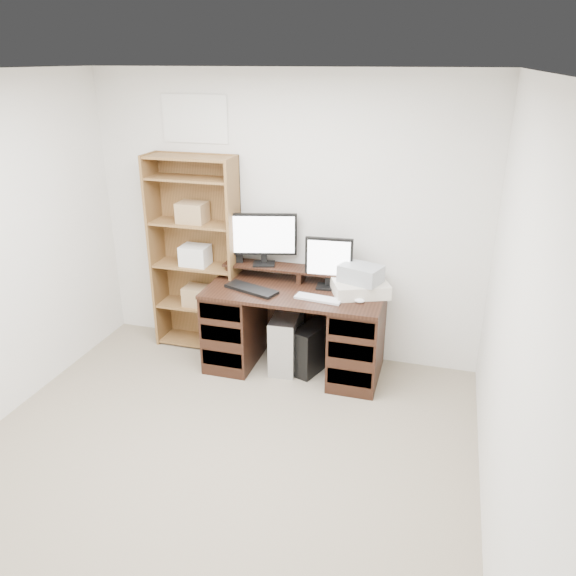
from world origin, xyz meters
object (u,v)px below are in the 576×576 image
at_px(desk, 295,328).
at_px(monitor_wide, 264,236).
at_px(monitor_small, 329,261).
at_px(tower_silver, 287,340).
at_px(printer, 360,288).
at_px(tower_black, 312,348).
at_px(bookshelf, 196,253).

distance_m(desk, monitor_wide, 0.84).
height_order(monitor_small, tower_silver, monitor_small).
bearing_deg(monitor_wide, monitor_small, -22.58).
relative_size(monitor_wide, printer, 1.29).
height_order(monitor_wide, printer, monitor_wide).
bearing_deg(desk, monitor_small, 28.13).
relative_size(monitor_wide, tower_black, 1.24).
distance_m(monitor_wide, tower_silver, 0.94).
bearing_deg(monitor_wide, tower_silver, -51.50).
bearing_deg(tower_silver, monitor_small, 14.74).
xyz_separation_m(monitor_small, bookshelf, (-1.25, 0.08, -0.07)).
height_order(printer, tower_silver, printer).
distance_m(tower_silver, bookshelf, 1.15).
distance_m(desk, tower_silver, 0.16).
bearing_deg(tower_black, printer, 26.80).
bearing_deg(printer, tower_silver, 160.84).
relative_size(monitor_wide, bookshelf, 0.32).
height_order(monitor_wide, bookshelf, bookshelf).
distance_m(monitor_wide, bookshelf, 0.68).
bearing_deg(bookshelf, monitor_wide, 0.56).
distance_m(printer, tower_black, 0.71).
xyz_separation_m(monitor_small, tower_silver, (-0.34, -0.11, -0.74)).
bearing_deg(printer, tower_black, 164.61).
xyz_separation_m(monitor_wide, tower_silver, (0.26, -0.20, -0.88)).
relative_size(monitor_small, printer, 0.99).
bearing_deg(bookshelf, printer, -5.58).
bearing_deg(desk, bookshelf, 167.92).
xyz_separation_m(desk, tower_black, (0.16, 0.01, -0.18)).
bearing_deg(monitor_small, tower_silver, -166.28).
height_order(printer, bookshelf, bookshelf).
bearing_deg(bookshelf, tower_silver, -11.81).
bearing_deg(desk, tower_black, 4.36).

